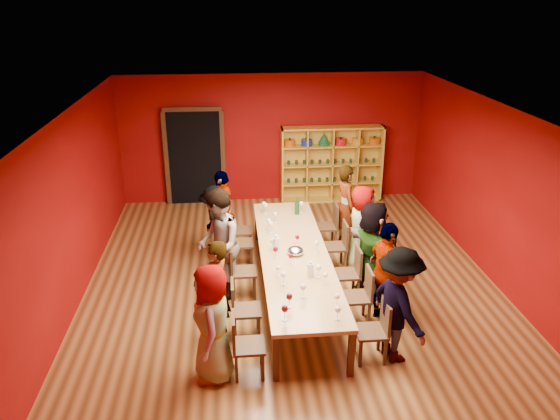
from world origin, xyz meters
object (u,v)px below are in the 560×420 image
object	(u,v)px
chair_person_right_4	(330,223)
person_left_1	(216,291)
person_left_2	(218,245)
person_right_2	(372,251)
chair_person_left_0	(243,342)
chair_person_right_0	(377,327)
chair_person_left_1	(241,307)
chair_person_left_2	(239,268)
chair_person_right_3	(339,243)
person_left_0	(212,323)
chair_person_right_1	(362,293)
person_left_4	(223,212)
chair_person_right_2	(351,270)
tasting_table	(294,256)
person_right_0	(399,305)
person_right_4	(346,207)
shelving_unit	(331,160)
chair_person_left_4	(237,228)
person_left_3	(216,227)
person_right_1	(386,274)
person_right_3	(362,228)
chair_person_left_3	(237,240)
wine_bottle	(297,208)
spittoon_bowl	(295,251)

from	to	relation	value
chair_person_right_4	person_left_1	bearing A→B (deg)	-127.09
person_left_2	person_right_2	bearing A→B (deg)	85.32
chair_person_left_0	chair_person_right_0	xyz separation A→B (m)	(1.82, 0.16, 0.00)
chair_person_left_1	chair_person_left_2	bearing A→B (deg)	90.00
chair_person_right_3	person_left_0	bearing A→B (deg)	-127.99
chair_person_left_0	person_left_2	xyz separation A→B (m)	(-0.32, 2.02, 0.44)
person_left_2	chair_person_right_1	xyz separation A→B (m)	(2.14, -0.96, -0.44)
person_left_4	chair_person_right_2	size ratio (longest dim) A/B	1.86
tasting_table	chair_person_right_0	size ratio (longest dim) A/B	5.06
person_right_0	person_right_4	world-z (taller)	person_right_4
person_right_2	chair_person_right_0	bearing A→B (deg)	147.08
shelving_unit	chair_person_left_0	distance (m)	6.74
chair_person_left_2	chair_person_left_4	bearing A→B (deg)	90.00
person_left_0	chair_person_left_0	bearing A→B (deg)	90.54
person_left_3	person_left_4	size ratio (longest dim) A/B	0.93
person_left_1	chair_person_left_1	bearing A→B (deg)	110.18
chair_person_left_0	chair_person_right_4	size ratio (longest dim) A/B	1.00
shelving_unit	person_left_1	xyz separation A→B (m)	(-2.65, -5.46, -0.21)
shelving_unit	person_left_4	distance (m)	3.68
chair_person_left_1	chair_person_left_0	bearing A→B (deg)	-90.00
person_right_1	person_right_3	distance (m)	1.75
person_right_3	chair_person_left_4	bearing A→B (deg)	87.67
person_right_2	person_right_3	bearing A→B (deg)	-25.43
chair_person_left_0	chair_person_left_4	bearing A→B (deg)	90.00
person_right_0	chair_person_right_1	world-z (taller)	person_right_0
person_left_3	person_left_4	bearing A→B (deg)	151.75
person_left_2	person_right_4	size ratio (longest dim) A/B	1.11
chair_person_right_3	tasting_table	bearing A→B (deg)	-138.35
person_left_1	person_right_2	bearing A→B (deg)	130.69
chair_person_left_3	person_right_4	size ratio (longest dim) A/B	0.53
person_right_0	chair_person_right_4	size ratio (longest dim) A/B	1.86
tasting_table	chair_person_left_1	distance (m)	1.48
person_right_1	chair_person_right_3	bearing A→B (deg)	1.70
chair_person_left_3	wine_bottle	world-z (taller)	wine_bottle
person_right_2	person_left_1	bearing A→B (deg)	89.10
chair_person_left_2	person_left_0	bearing A→B (deg)	-100.48
person_right_1	spittoon_bowl	distance (m)	1.53
chair_person_right_0	chair_person_right_2	size ratio (longest dim) A/B	1.00
tasting_table	person_right_4	size ratio (longest dim) A/B	2.68
chair_person_left_3	person_right_1	world-z (taller)	person_right_1
shelving_unit	person_right_0	world-z (taller)	shelving_unit
person_right_1	chair_person_right_2	bearing A→B (deg)	16.24
person_left_4	person_right_0	bearing A→B (deg)	43.27
shelving_unit	chair_person_left_0	xyz separation A→B (m)	(-2.31, -6.32, -0.49)
chair_person_left_2	chair_person_right_3	bearing A→B (deg)	23.36
shelving_unit	person_right_1	size ratio (longest dim) A/B	1.48
chair_person_left_3	chair_person_left_4	bearing A→B (deg)	90.00
chair_person_left_2	person_right_4	xyz separation A→B (m)	(2.12, 1.69, 0.34)
person_left_4	person_right_4	world-z (taller)	person_right_4
person_left_4	chair_person_right_0	size ratio (longest dim) A/B	1.86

